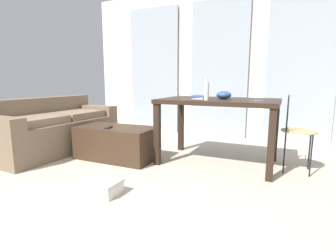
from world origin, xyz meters
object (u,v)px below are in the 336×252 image
object	(u,v)px
bottle_near	(206,91)
shoebox	(101,187)
bowl	(224,95)
tv_remote_primary	(108,127)
book_stack	(200,97)
wire_chair	(293,124)
couch	(54,130)
tv_remote_on_table	(202,96)
coffee_table	(116,143)
craft_table	(218,107)
scissors	(260,101)

from	to	relation	value
bottle_near	shoebox	world-z (taller)	bottle_near
bowl	tv_remote_primary	distance (m)	1.49
book_stack	shoebox	distance (m)	1.57
wire_chair	bottle_near	world-z (taller)	bottle_near
couch	shoebox	size ratio (longest dim) A/B	5.17
bottle_near	tv_remote_on_table	distance (m)	0.60
wire_chair	tv_remote_primary	bearing A→B (deg)	-165.18
coffee_table	couch	bearing A→B (deg)	-177.34
couch	wire_chair	distance (m)	3.20
craft_table	bowl	bearing A→B (deg)	15.85
bottle_near	scissors	bearing A→B (deg)	12.95
craft_table	bottle_near	xyz separation A→B (m)	(-0.08, -0.26, 0.21)
wire_chair	tv_remote_primary	xyz separation A→B (m)	(-2.12, -0.56, -0.11)
tv_remote_on_table	couch	bearing A→B (deg)	-140.01
book_stack	shoebox	world-z (taller)	book_stack
craft_table	coffee_table	bearing A→B (deg)	-162.63
couch	craft_table	world-z (taller)	craft_table
craft_table	tv_remote_on_table	size ratio (longest dim) A/B	9.49
tv_remote_on_table	shoebox	xyz separation A→B (m)	(-0.43, -1.64, -0.75)
tv_remote_on_table	tv_remote_primary	distance (m)	1.31
wire_chair	book_stack	size ratio (longest dim) A/B	3.56
book_stack	bottle_near	bearing A→B (deg)	-53.35
tv_remote_primary	wire_chair	bearing A→B (deg)	2.93
couch	tv_remote_primary	world-z (taller)	couch
scissors	bottle_near	bearing A→B (deg)	-167.05
bottle_near	tv_remote_on_table	size ratio (longest dim) A/B	1.74
coffee_table	scissors	world-z (taller)	scissors
bowl	tv_remote_on_table	xyz separation A→B (m)	(-0.36, 0.27, -0.04)
coffee_table	bowl	distance (m)	1.50
bowl	tv_remote_on_table	distance (m)	0.45
couch	book_stack	size ratio (longest dim) A/B	7.56
tv_remote_on_table	scissors	size ratio (longest dim) A/B	1.36
coffee_table	tv_remote_on_table	xyz separation A→B (m)	(0.94, 0.67, 0.60)
bowl	tv_remote_primary	bearing A→B (deg)	-158.71
bowl	tv_remote_on_table	bearing A→B (deg)	143.10
book_stack	bowl	bearing A→B (deg)	20.27
coffee_table	book_stack	world-z (taller)	book_stack
coffee_table	bottle_near	distance (m)	1.36
coffee_table	wire_chair	size ratio (longest dim) A/B	1.18
book_stack	shoebox	xyz separation A→B (m)	(-0.51, -1.27, -0.76)
book_stack	tv_remote_on_table	bearing A→B (deg)	103.34
craft_table	bottle_near	size ratio (longest dim) A/B	5.46
couch	bottle_near	world-z (taller)	bottle_near
wire_chair	tv_remote_on_table	size ratio (longest dim) A/B	5.91
couch	scissors	bearing A→B (deg)	6.20
bowl	tv_remote_primary	xyz separation A→B (m)	(-1.33, -0.52, -0.41)
craft_table	tv_remote_primary	distance (m)	1.40
coffee_table	shoebox	distance (m)	1.10
book_stack	tv_remote_on_table	world-z (taller)	book_stack
coffee_table	tv_remote_primary	xyz separation A→B (m)	(-0.03, -0.11, 0.22)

